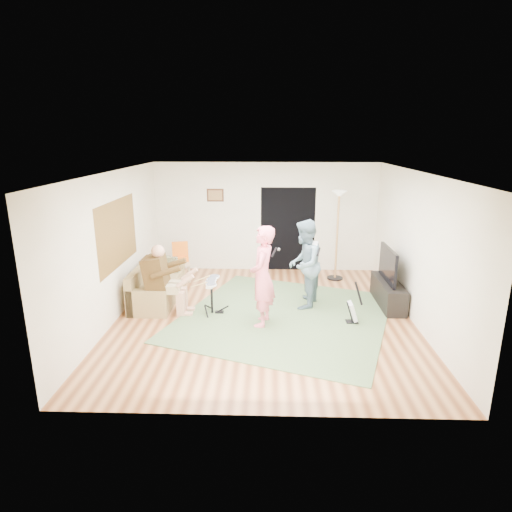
% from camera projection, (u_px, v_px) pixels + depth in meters
% --- Properties ---
extents(floor, '(6.00, 6.00, 0.00)m').
position_uv_depth(floor, '(264.00, 316.00, 8.12)').
color(floor, brown).
rests_on(floor, ground).
extents(walls, '(5.50, 6.00, 2.70)m').
position_uv_depth(walls, '(264.00, 248.00, 7.76)').
color(walls, '#EFE6CF').
rests_on(walls, floor).
extents(ceiling, '(6.00, 6.00, 0.00)m').
position_uv_depth(ceiling, '(265.00, 172.00, 7.39)').
color(ceiling, white).
rests_on(ceiling, walls).
extents(window_blinds, '(0.00, 2.05, 2.05)m').
position_uv_depth(window_blinds, '(118.00, 233.00, 7.98)').
color(window_blinds, brown).
rests_on(window_blinds, walls).
extents(doorway, '(2.10, 0.00, 2.10)m').
position_uv_depth(doorway, '(288.00, 229.00, 10.70)').
color(doorway, black).
rests_on(doorway, walls).
extents(picture_frame, '(0.42, 0.03, 0.32)m').
position_uv_depth(picture_frame, '(215.00, 195.00, 10.52)').
color(picture_frame, '#3F2314').
rests_on(picture_frame, walls).
extents(area_rug, '(4.71, 4.79, 0.02)m').
position_uv_depth(area_rug, '(284.00, 316.00, 8.11)').
color(area_rug, '#4C673E').
rests_on(area_rug, floor).
extents(sofa, '(0.77, 1.88, 0.76)m').
position_uv_depth(sofa, '(154.00, 289.00, 8.86)').
color(sofa, olive).
rests_on(sofa, floor).
extents(drummer, '(0.88, 0.49, 1.36)m').
position_uv_depth(drummer, '(166.00, 287.00, 8.15)').
color(drummer, '#4A3314').
rests_on(drummer, sofa).
extents(drum_kit, '(0.38, 0.68, 0.70)m').
position_uv_depth(drum_kit, '(212.00, 298.00, 8.18)').
color(drum_kit, black).
rests_on(drum_kit, floor).
extents(singer, '(0.53, 0.72, 1.82)m').
position_uv_depth(singer, '(262.00, 277.00, 7.54)').
color(singer, '#FE6E84').
rests_on(singer, floor).
extents(microphone, '(0.06, 0.06, 0.24)m').
position_uv_depth(microphone, '(274.00, 252.00, 7.41)').
color(microphone, black).
rests_on(microphone, singer).
extents(guitarist, '(0.88, 1.01, 1.76)m').
position_uv_depth(guitarist, '(304.00, 264.00, 8.37)').
color(guitarist, slate).
rests_on(guitarist, floor).
extents(guitar_held, '(0.23, 0.61, 0.26)m').
position_uv_depth(guitar_held, '(315.00, 249.00, 8.28)').
color(guitar_held, white).
rests_on(guitar_held, guitarist).
extents(guitar_spare, '(0.29, 0.26, 0.80)m').
position_uv_depth(guitar_spare, '(353.00, 311.00, 7.78)').
color(guitar_spare, black).
rests_on(guitar_spare, floor).
extents(torchiere_lamp, '(0.38, 0.38, 2.11)m').
position_uv_depth(torchiere_lamp, '(338.00, 219.00, 9.88)').
color(torchiere_lamp, black).
rests_on(torchiere_lamp, floor).
extents(dining_chair, '(0.48, 0.50, 0.91)m').
position_uv_depth(dining_chair, '(182.00, 267.00, 10.06)').
color(dining_chair, tan).
rests_on(dining_chair, floor).
extents(tv_cabinet, '(0.40, 1.40, 0.50)m').
position_uv_depth(tv_cabinet, '(388.00, 293.00, 8.62)').
color(tv_cabinet, black).
rests_on(tv_cabinet, floor).
extents(television, '(0.06, 1.10, 0.67)m').
position_uv_depth(television, '(388.00, 265.00, 8.46)').
color(television, black).
rests_on(television, tv_cabinet).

